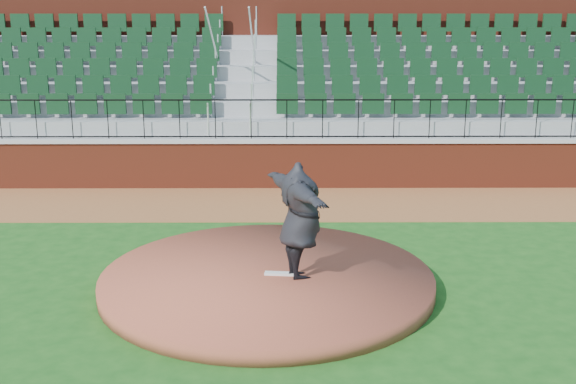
# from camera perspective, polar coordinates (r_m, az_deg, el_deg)

# --- Properties ---
(ground) EXTENTS (90.00, 90.00, 0.00)m
(ground) POSITION_cam_1_polar(r_m,az_deg,el_deg) (12.48, 0.04, -7.54)
(ground) COLOR #194D16
(ground) RESTS_ON ground
(warning_track) EXTENTS (34.00, 3.20, 0.01)m
(warning_track) POSITION_cam_1_polar(r_m,az_deg,el_deg) (17.59, -0.07, -0.86)
(warning_track) COLOR brown
(warning_track) RESTS_ON ground
(field_wall) EXTENTS (34.00, 0.35, 1.20)m
(field_wall) POSITION_cam_1_polar(r_m,az_deg,el_deg) (19.00, -0.09, 2.16)
(field_wall) COLOR maroon
(field_wall) RESTS_ON ground
(wall_cap) EXTENTS (34.00, 0.45, 0.10)m
(wall_cap) POSITION_cam_1_polar(r_m,az_deg,el_deg) (18.87, -0.09, 4.08)
(wall_cap) COLOR #B7B7B7
(wall_cap) RESTS_ON field_wall
(wall_railing) EXTENTS (34.00, 0.05, 1.00)m
(wall_railing) POSITION_cam_1_polar(r_m,az_deg,el_deg) (18.78, -0.09, 5.73)
(wall_railing) COLOR black
(wall_railing) RESTS_ON wall_cap
(seating_stands) EXTENTS (34.00, 5.10, 4.60)m
(seating_stands) POSITION_cam_1_polar(r_m,az_deg,el_deg) (21.41, -0.12, 8.19)
(seating_stands) COLOR gray
(seating_stands) RESTS_ON ground
(concourse_wall) EXTENTS (34.00, 0.50, 5.50)m
(concourse_wall) POSITION_cam_1_polar(r_m,az_deg,el_deg) (24.16, -0.15, 10.00)
(concourse_wall) COLOR maroon
(concourse_wall) RESTS_ON ground
(pitchers_mound) EXTENTS (5.65, 5.65, 0.25)m
(pitchers_mound) POSITION_cam_1_polar(r_m,az_deg,el_deg) (12.45, -1.65, -6.97)
(pitchers_mound) COLOR brown
(pitchers_mound) RESTS_ON ground
(pitching_rubber) EXTENTS (0.55, 0.18, 0.04)m
(pitching_rubber) POSITION_cam_1_polar(r_m,az_deg,el_deg) (12.36, -0.59, -6.42)
(pitching_rubber) COLOR white
(pitching_rubber) RESTS_ON pitchers_mound
(pitcher) EXTENTS (1.44, 2.51, 1.98)m
(pitcher) POSITION_cam_1_polar(r_m,az_deg,el_deg) (11.95, 0.94, -2.25)
(pitcher) COLOR black
(pitcher) RESTS_ON pitchers_mound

